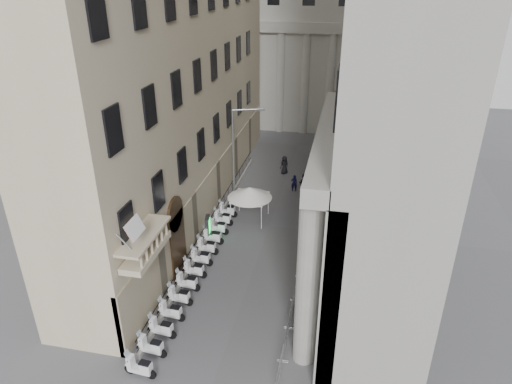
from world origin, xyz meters
TOP-DOWN VIEW (x-y plane):
  - far_building at (0.00, 48.00)m, footprint 22.00×10.00m
  - iron_fence at (-4.30, 18.00)m, footprint 0.30×28.00m
  - blue_awning at (4.15, 26.00)m, footprint 1.60×3.00m
  - flag at (-4.00, 5.00)m, footprint 1.00×1.40m
  - scooter_0 at (-3.68, 3.08)m, footprint 1.44×0.67m
  - scooter_1 at (-3.68, 4.49)m, footprint 1.44×0.67m
  - scooter_2 at (-3.68, 5.91)m, footprint 1.44×0.67m
  - scooter_3 at (-3.68, 7.33)m, footprint 1.44×0.67m
  - scooter_4 at (-3.68, 8.74)m, footprint 1.44×0.67m
  - scooter_5 at (-3.68, 10.16)m, footprint 1.44×0.67m
  - scooter_6 at (-3.68, 11.57)m, footprint 1.44×0.67m
  - scooter_7 at (-3.68, 12.99)m, footprint 1.44×0.67m
  - scooter_8 at (-3.68, 14.40)m, footprint 1.44×0.67m
  - scooter_9 at (-3.68, 15.82)m, footprint 1.44×0.67m
  - scooter_10 at (-3.68, 17.23)m, footprint 1.44×0.67m
  - scooter_11 at (-3.68, 18.65)m, footprint 1.44×0.67m
  - scooter_12 at (-3.68, 20.06)m, footprint 1.44×0.67m
  - barrier_0 at (3.20, 4.22)m, footprint 0.60×2.40m
  - barrier_1 at (3.20, 6.72)m, footprint 0.60×2.40m
  - barrier_2 at (3.20, 9.22)m, footprint 0.60×2.40m
  - barrier_3 at (3.20, 11.72)m, footprint 0.60×2.40m
  - barrier_4 at (3.20, 14.22)m, footprint 0.60×2.40m
  - barrier_5 at (3.20, 16.72)m, footprint 0.60×2.40m
  - barrier_6 at (3.20, 19.22)m, footprint 0.60×2.40m
  - barrier_7 at (3.20, 21.72)m, footprint 0.60×2.40m
  - barrier_8 at (3.20, 24.22)m, footprint 0.60×2.40m
  - barrier_9 at (3.20, 26.72)m, footprint 0.60×2.40m
  - security_tent at (-1.80, 20.00)m, footprint 3.60×3.60m
  - street_lamp at (-3.43, 22.78)m, footprint 2.63×1.07m
  - info_kiosk at (-4.19, 16.30)m, footprint 0.44×0.96m
  - pedestrian_a at (1.11, 26.05)m, footprint 0.60×0.41m
  - pedestrian_b at (2.00, 25.76)m, footprint 1.06×0.90m
  - pedestrian_c at (-0.37, 29.82)m, footprint 1.07×1.06m

SIDE VIEW (x-z plane):
  - iron_fence at x=-4.30m, z-range -0.70..0.70m
  - blue_awning at x=4.15m, z-range -1.50..1.50m
  - flag at x=-4.00m, z-range -4.10..4.10m
  - scooter_0 at x=-3.68m, z-range -0.75..0.75m
  - scooter_1 at x=-3.68m, z-range -0.75..0.75m
  - scooter_2 at x=-3.68m, z-range -0.75..0.75m
  - scooter_3 at x=-3.68m, z-range -0.75..0.75m
  - scooter_4 at x=-3.68m, z-range -0.75..0.75m
  - scooter_5 at x=-3.68m, z-range -0.75..0.75m
  - scooter_6 at x=-3.68m, z-range -0.75..0.75m
  - scooter_7 at x=-3.68m, z-range -0.75..0.75m
  - scooter_8 at x=-3.68m, z-range -0.75..0.75m
  - scooter_9 at x=-3.68m, z-range -0.75..0.75m
  - scooter_10 at x=-3.68m, z-range -0.75..0.75m
  - scooter_11 at x=-3.68m, z-range -0.75..0.75m
  - scooter_12 at x=-3.68m, z-range -0.75..0.75m
  - barrier_0 at x=3.20m, z-range -0.55..0.55m
  - barrier_1 at x=3.20m, z-range -0.55..0.55m
  - barrier_2 at x=3.20m, z-range -0.55..0.55m
  - barrier_3 at x=3.20m, z-range -0.55..0.55m
  - barrier_4 at x=3.20m, z-range -0.55..0.55m
  - barrier_5 at x=3.20m, z-range -0.55..0.55m
  - barrier_6 at x=3.20m, z-range -0.55..0.55m
  - barrier_7 at x=3.20m, z-range -0.55..0.55m
  - barrier_8 at x=3.20m, z-range -0.55..0.55m
  - barrier_9 at x=3.20m, z-range -0.55..0.55m
  - pedestrian_a at x=1.11m, z-range 0.00..1.60m
  - pedestrian_c at x=-0.37m, z-range 0.00..1.87m
  - pedestrian_b at x=2.00m, z-range 0.00..1.93m
  - info_kiosk at x=-4.19m, z-range 0.01..1.96m
  - security_tent at x=-1.80m, z-range 0.98..3.91m
  - street_lamp at x=-3.43m, z-range 0.82..9.24m
  - far_building at x=0.00m, z-range 0.00..30.00m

